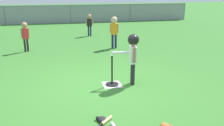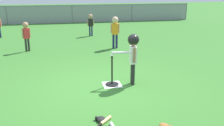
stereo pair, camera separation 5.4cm
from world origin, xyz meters
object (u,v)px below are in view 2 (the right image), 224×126
(batting_tee, at_px, (112,80))
(baseball_on_tee, at_px, (112,55))
(fielder_near_left, at_px, (26,33))
(fielder_near_right, at_px, (115,28))
(spare_bat_wood, at_px, (104,122))
(glove_by_plate, at_px, (165,126))
(glove_tossed_aside, at_px, (101,119))
(batter_child, at_px, (133,49))
(fielder_deep_center, at_px, (91,22))

(batting_tee, relative_size, baseball_on_tee, 9.58)
(baseball_on_tee, bearing_deg, fielder_near_left, 121.59)
(batting_tee, bearing_deg, fielder_near_left, 121.59)
(baseball_on_tee, relative_size, fielder_near_right, 0.06)
(baseball_on_tee, bearing_deg, spare_bat_wood, -106.28)
(baseball_on_tee, height_order, fielder_near_right, fielder_near_right)
(baseball_on_tee, bearing_deg, batting_tee, 0.00)
(glove_by_plate, bearing_deg, fielder_near_left, 115.51)
(baseball_on_tee, xyz_separation_m, glove_tossed_aside, (-0.54, -1.65, -0.71))
(batter_child, xyz_separation_m, glove_by_plate, (-0.02, -2.05, -0.84))
(fielder_near_right, xyz_separation_m, spare_bat_wood, (-1.38, -5.40, -0.75))
(batting_tee, xyz_separation_m, baseball_on_tee, (0.00, 0.00, 0.63))
(fielder_deep_center, distance_m, fielder_near_right, 2.74)
(fielder_near_left, height_order, glove_by_plate, fielder_near_left)
(batting_tee, xyz_separation_m, glove_tossed_aside, (-0.54, -1.65, -0.08))
(batter_child, relative_size, glove_by_plate, 5.01)
(batting_tee, height_order, fielder_near_left, fielder_near_left)
(batting_tee, height_order, glove_by_plate, batting_tee)
(spare_bat_wood, bearing_deg, batter_child, 59.38)
(batter_child, xyz_separation_m, spare_bat_wood, (-1.00, -1.69, -0.85))
(glove_by_plate, height_order, glove_tossed_aside, same)
(batter_child, height_order, fielder_deep_center, batter_child)
(fielder_near_left, distance_m, spare_bat_wood, 5.91)
(fielder_near_left, bearing_deg, batter_child, -53.71)
(fielder_near_left, xyz_separation_m, fielder_deep_center, (2.64, 2.50, -0.03))
(glove_by_plate, bearing_deg, baseball_on_tee, 102.70)
(batter_child, height_order, fielder_near_left, batter_child)
(fielder_near_left, relative_size, glove_tossed_aside, 4.47)
(baseball_on_tee, relative_size, glove_by_plate, 0.30)
(fielder_near_right, bearing_deg, baseball_on_tee, -103.43)
(fielder_near_left, bearing_deg, glove_by_plate, -64.49)
(batting_tee, relative_size, glove_tossed_aside, 2.96)
(baseball_on_tee, distance_m, spare_bat_wood, 1.95)
(spare_bat_wood, distance_m, glove_by_plate, 1.05)
(glove_by_plate, relative_size, glove_tossed_aside, 1.03)
(glove_tossed_aside, bearing_deg, spare_bat_wood, -70.14)
(batting_tee, height_order, fielder_near_right, fielder_near_right)
(fielder_deep_center, bearing_deg, batting_tee, -92.50)
(glove_by_plate, bearing_deg, glove_tossed_aside, 155.98)
(fielder_near_left, distance_m, glove_by_plate, 6.61)
(baseball_on_tee, relative_size, fielder_deep_center, 0.07)
(batting_tee, relative_size, fielder_near_right, 0.59)
(baseball_on_tee, height_order, spare_bat_wood, baseball_on_tee)
(baseball_on_tee, xyz_separation_m, fielder_deep_center, (0.28, 6.34, -0.08))
(batting_tee, distance_m, fielder_deep_center, 6.37)
(fielder_deep_center, distance_m, spare_bat_wood, 8.14)
(batting_tee, bearing_deg, baseball_on_tee, 0.00)
(batter_child, xyz_separation_m, fielder_deep_center, (-0.22, 6.39, -0.22))
(baseball_on_tee, height_order, fielder_deep_center, fielder_deep_center)
(glove_tossed_aside, bearing_deg, baseball_on_tee, 71.96)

